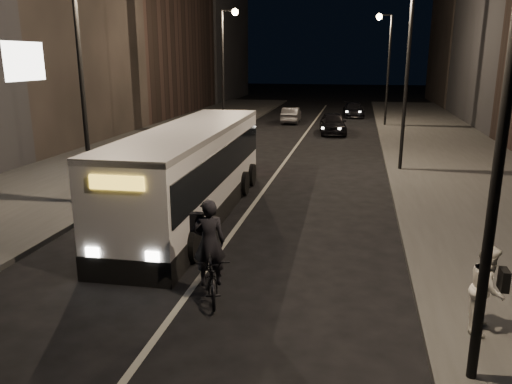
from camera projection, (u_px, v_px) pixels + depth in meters
The scene contains 14 objects.
ground at pixel (211, 262), 13.03m from camera, with size 180.00×180.00×0.00m, color black.
sidewalk_right at pixel (457, 164), 24.60m from camera, with size 7.00×70.00×0.16m, color #383835.
sidewalk_left at pixel (136, 152), 27.89m from camera, with size 7.00×70.00×0.16m, color #383835.
streetlight_right_near at pixel (493, 44), 6.81m from camera, with size 1.20×0.44×8.12m.
streetlight_right_mid at pixel (402, 53), 21.95m from camera, with size 1.20×0.44×8.12m.
streetlight_right_far at pixel (386, 55), 37.08m from camera, with size 1.20×0.44×8.12m.
streetlight_left_near at pixel (86, 52), 16.44m from camera, with size 1.20×0.44×8.12m.
streetlight_left_far at pixel (226, 55), 33.46m from camera, with size 1.20×0.44×8.12m.
city_bus at pixel (192, 168), 16.57m from camera, with size 2.83×11.17×2.99m.
cyclist_on_bicycle at pixel (211, 265), 10.94m from camera, with size 1.32×2.13×2.32m.
pedestrian_woman at pixel (487, 288), 9.32m from camera, with size 0.82×0.64×1.69m, color white.
car_near at pixel (333, 123), 34.78m from camera, with size 1.74×4.34×1.48m, color black.
car_mid at pixel (291, 115), 40.62m from camera, with size 1.34×3.84×1.27m, color #353538.
car_far at pixel (354, 110), 44.81m from camera, with size 1.74×4.27×1.24m, color black.
Camera 1 is at (3.58, -11.61, 5.19)m, focal length 35.00 mm.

